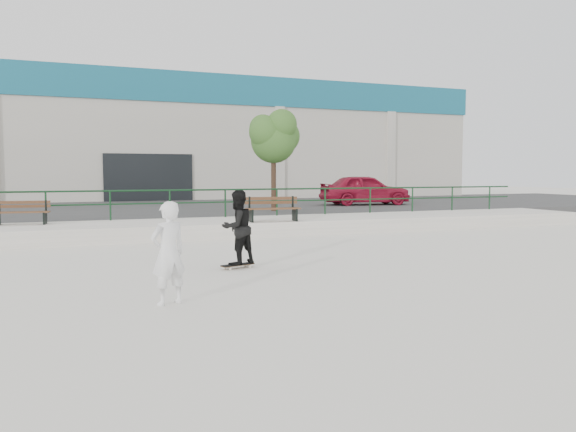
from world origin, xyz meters
name	(u,v)px	position (x,y,z in m)	size (l,w,h in m)	color
ground	(328,291)	(0.00, 0.00, 0.00)	(120.00, 120.00, 0.00)	silver
ledge	(207,228)	(0.00, 9.50, 0.25)	(30.00, 3.00, 0.50)	beige
parking_strip	(166,212)	(0.00, 18.00, 0.25)	(60.00, 14.00, 0.50)	#393939
railing	(198,197)	(0.00, 10.80, 1.24)	(28.00, 0.06, 1.03)	#163D20
commercial_building	(133,138)	(0.00, 31.99, 4.58)	(44.20, 16.33, 8.00)	silver
bench_left	(22,213)	(-5.67, 10.26, 0.87)	(1.67, 0.68, 0.75)	#4C301A
bench_right	(273,209)	(1.99, 8.46, 0.91)	(1.83, 0.68, 0.83)	#4C301A
tree	(274,135)	(3.80, 13.30, 3.67)	(2.38, 2.12, 4.23)	#473523
red_car	(365,190)	(9.62, 15.96, 1.27)	(1.81, 4.49, 1.53)	maroon
skateboard	(238,265)	(-0.85, 2.85, 0.07)	(0.80, 0.42, 0.09)	black
standing_skater	(237,227)	(-0.85, 2.85, 0.91)	(0.79, 0.62, 1.64)	black
seated_skater	(168,253)	(-2.83, -0.04, 0.83)	(0.61, 0.40, 1.66)	white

